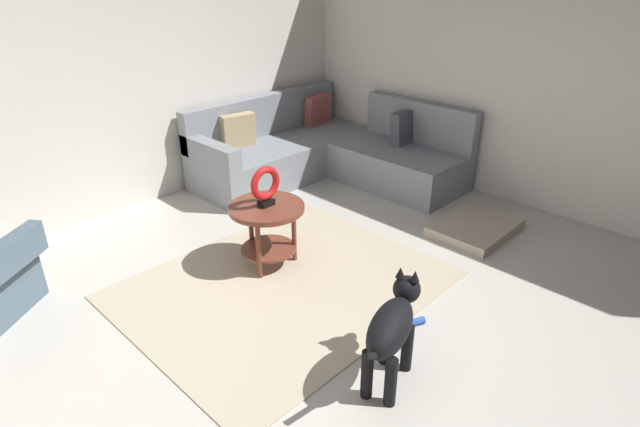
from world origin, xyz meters
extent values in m
cube|color=beige|center=(0.00, 0.00, -0.05)|extent=(6.00, 6.00, 0.10)
cube|color=silver|center=(0.00, 2.94, 1.35)|extent=(6.00, 0.12, 2.70)
cube|color=silver|center=(2.94, 0.00, 1.35)|extent=(0.12, 6.00, 2.70)
cube|color=#BCAD93|center=(0.15, 0.70, 0.01)|extent=(2.30, 1.90, 0.01)
cube|color=gray|center=(1.73, 2.41, 0.21)|extent=(2.20, 0.85, 0.42)
cube|color=gray|center=(1.73, 2.76, 0.65)|extent=(2.20, 0.14, 0.46)
cube|color=gray|center=(2.41, 1.28, 0.21)|extent=(0.85, 1.40, 0.42)
cube|color=gray|center=(2.76, 1.28, 0.65)|extent=(0.14, 1.40, 0.46)
cube|color=gray|center=(0.71, 2.41, 0.53)|extent=(0.16, 0.85, 0.22)
cube|color=#994C47|center=(2.48, 2.61, 0.59)|extent=(0.39, 0.17, 0.39)
cube|color=tan|center=(1.23, 2.61, 0.59)|extent=(0.40, 0.20, 0.38)
cube|color=#4C4C56|center=(2.61, 1.38, 0.59)|extent=(0.38, 0.16, 0.39)
cube|color=#4C6070|center=(-1.37, 1.70, 0.51)|extent=(0.55, 0.43, 0.22)
cylinder|color=brown|center=(0.27, 1.02, 0.52)|extent=(0.60, 0.60, 0.04)
cylinder|color=brown|center=(0.27, 1.02, 0.15)|extent=(0.45, 0.45, 0.02)
cylinder|color=brown|center=(0.27, 1.23, 0.25)|extent=(0.04, 0.04, 0.50)
cylinder|color=brown|center=(0.09, 0.91, 0.25)|extent=(0.04, 0.04, 0.50)
cylinder|color=brown|center=(0.46, 0.91, 0.25)|extent=(0.04, 0.04, 0.50)
cube|color=black|center=(0.27, 1.02, 0.57)|extent=(0.12, 0.08, 0.05)
torus|color=red|center=(0.27, 1.02, 0.73)|extent=(0.28, 0.06, 0.28)
cube|color=#B2A38E|center=(1.98, 0.08, 0.04)|extent=(0.80, 0.60, 0.09)
cylinder|color=black|center=(0.02, -0.38, 0.16)|extent=(0.07, 0.07, 0.32)
cylinder|color=black|center=(0.06, -0.51, 0.16)|extent=(0.07, 0.07, 0.32)
cylinder|color=black|center=(-0.28, -0.48, 0.16)|extent=(0.07, 0.07, 0.32)
cylinder|color=black|center=(-0.23, -0.61, 0.16)|extent=(0.07, 0.07, 0.32)
ellipsoid|color=black|center=(-0.11, -0.49, 0.40)|extent=(0.56, 0.37, 0.24)
sphere|color=black|center=(0.18, -0.40, 0.48)|extent=(0.17, 0.17, 0.17)
ellipsoid|color=black|center=(0.25, -0.37, 0.46)|extent=(0.14, 0.10, 0.07)
cone|color=black|center=(0.15, -0.36, 0.59)|extent=(0.06, 0.06, 0.07)
cone|color=black|center=(0.18, -0.44, 0.59)|extent=(0.06, 0.06, 0.07)
cylinder|color=black|center=(-0.40, -0.59, 0.44)|extent=(0.20, 0.10, 0.16)
cylinder|color=blue|center=(0.43, -0.30, 0.03)|extent=(0.19, 0.13, 0.05)
camera|label=1|loc=(-2.04, -1.82, 2.26)|focal=28.80mm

